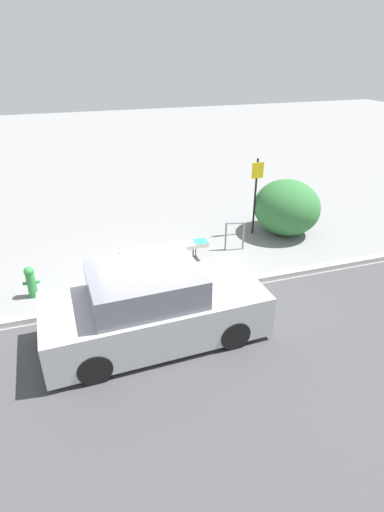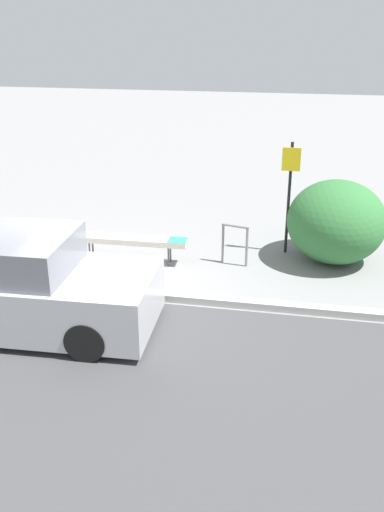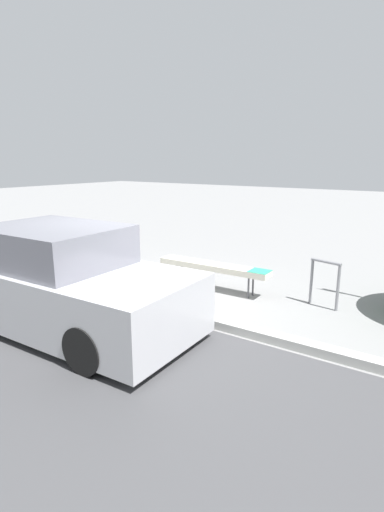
{
  "view_description": "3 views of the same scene",
  "coord_description": "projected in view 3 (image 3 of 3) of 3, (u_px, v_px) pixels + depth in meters",
  "views": [
    {
      "loc": [
        -1.62,
        -7.45,
        5.12
      ],
      "look_at": [
        0.94,
        0.53,
        0.67
      ],
      "focal_mm": 28.0,
      "sensor_mm": 36.0,
      "label": 1
    },
    {
      "loc": [
        3.77,
        -8.57,
        4.52
      ],
      "look_at": [
        1.94,
        0.72,
        0.55
      ],
      "focal_mm": 40.0,
      "sensor_mm": 36.0,
      "label": 2
    },
    {
      "loc": [
        4.43,
        -4.85,
        2.47
      ],
      "look_at": [
        0.04,
        1.49,
        0.61
      ],
      "focal_mm": 28.0,
      "sensor_mm": 36.0,
      "label": 3
    }
  ],
  "objects": [
    {
      "name": "parked_car_near",
      "position": [
        62.0,
        283.0,
        5.95
      ],
      "size": [
        4.24,
        1.91,
        1.53
      ],
      "rotation": [
        0.0,
        0.0,
        0.04
      ],
      "color": "black",
      "rests_on": "ground_plane"
    },
    {
      "name": "bike_rack",
      "position": [
        325.0,
        279.0,
        6.78
      ],
      "size": [
        0.55,
        0.18,
        0.83
      ],
      "rotation": [
        0.0,
        0.0,
        -0.24
      ],
      "color": "gray",
      "rests_on": "ground_plane"
    },
    {
      "name": "ground_plane",
      "position": [
        141.0,
        306.0,
        6.91
      ],
      "size": [
        60.0,
        60.0,
        0.0
      ],
      "primitive_type": "plane",
      "color": "gray"
    },
    {
      "name": "curb",
      "position": [
        141.0,
        303.0,
        6.89
      ],
      "size": [
        60.0,
        0.2,
        0.13
      ],
      "color": "#B7B7B2",
      "rests_on": "ground_plane"
    },
    {
      "name": "bench",
      "position": [
        214.0,
        267.0,
        7.71
      ],
      "size": [
        2.31,
        0.41,
        0.53
      ],
      "rotation": [
        0.0,
        0.0,
        0.02
      ],
      "color": "#515156",
      "rests_on": "ground_plane"
    },
    {
      "name": "fire_hydrant",
      "position": [
        80.0,
        253.0,
        9.11
      ],
      "size": [
        0.36,
        0.22,
        0.77
      ],
      "color": "#338C3F",
      "rests_on": "ground_plane"
    }
  ]
}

